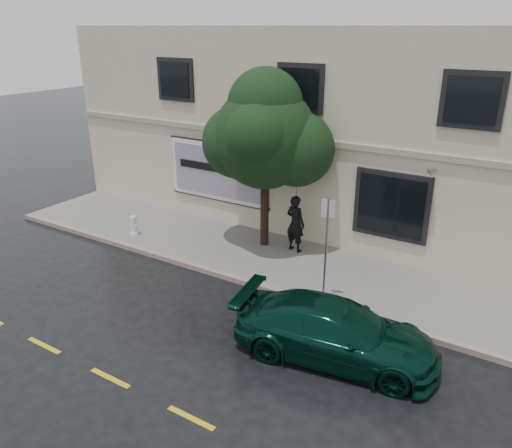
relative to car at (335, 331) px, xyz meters
The scene contains 12 objects.
ground 3.81m from the car, behind, with size 90.00×90.00×0.00m, color black.
sidewalk 5.17m from the car, 136.73° to the left, with size 20.00×3.50×0.15m, color gray.
curb 4.18m from the car, 154.66° to the left, with size 20.00×0.18×0.16m, color gray.
road_marking 4.98m from the car, 139.19° to the right, with size 19.00×0.12×0.01m, color gold.
building 10.39m from the car, 111.97° to the left, with size 20.00×8.12×7.00m.
billboard 8.78m from the car, 143.21° to the left, with size 4.30×0.16×2.20m.
car is the anchor object (origin of this frame).
pedestrian 5.48m from the car, 127.21° to the left, with size 0.68×0.45×1.88m, color black.
umbrella 5.73m from the car, 127.21° to the left, with size 0.93×0.93×0.69m, color black.
street_tree 6.87m from the car, 135.97° to the left, with size 3.23×3.23×5.24m.
fire_hydrant 9.08m from the car, 163.64° to the left, with size 0.30×0.28×0.72m.
sign_pole 2.59m from the car, 120.98° to the left, with size 0.35×0.06×2.86m.
Camera 1 is at (7.22, -9.20, 7.00)m, focal length 35.00 mm.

